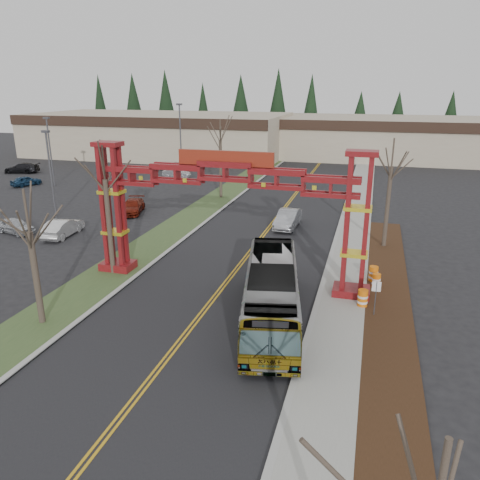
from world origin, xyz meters
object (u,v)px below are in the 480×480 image
(parked_car_mid_b, at_px, (26,181))
(street_sign, at_px, (376,292))
(parked_car_far_c, at_px, (22,168))
(bare_tree_median_far, at_px, (220,140))
(parked_car_far_a, at_px, (177,173))
(parked_car_near_a, at_px, (15,226))
(transit_bus, at_px, (271,293))
(parked_car_near_b, at_px, (63,228))
(barrel_mid, at_px, (376,281))
(silver_sedan, at_px, (288,219))
(barrel_north, at_px, (373,274))
(gateway_arch, at_px, (226,193))
(light_pole_mid, at_px, (50,147))
(retail_building_west, at_px, (160,134))
(bare_tree_right_far, at_px, (391,167))
(light_pole_far, at_px, (180,131))
(barrel_south, at_px, (363,299))
(parked_car_mid_a, at_px, (132,206))
(bare_tree_median_near, at_px, (29,233))
(bare_tree_median_mid, at_px, (105,180))
(retail_building_east, at_px, (383,138))
(parked_car_far_b, at_px, (175,166))
(light_pole_near, at_px, (50,168))

(parked_car_mid_b, distance_m, street_sign, 50.46)
(parked_car_far_c, distance_m, bare_tree_median_far, 34.78)
(parked_car_far_a, bearing_deg, parked_car_near_a, 176.52)
(transit_bus, relative_size, parked_car_near_b, 2.52)
(parked_car_near_a, bearing_deg, barrel_mid, -82.53)
(silver_sedan, distance_m, barrel_north, 13.32)
(gateway_arch, height_order, street_sign, gateway_arch)
(light_pole_mid, bearing_deg, retail_building_west, 88.35)
(bare_tree_right_far, bearing_deg, barrel_north, -95.48)
(light_pole_far, bearing_deg, barrel_south, -55.56)
(transit_bus, relative_size, parked_car_mid_a, 2.48)
(parked_car_near_a, xyz_separation_m, parked_car_mid_a, (6.54, 9.00, 0.01))
(parked_car_mid_a, height_order, bare_tree_right_far, bare_tree_right_far)
(parked_car_far_a, bearing_deg, street_sign, -139.76)
(light_pole_far, height_order, street_sign, light_pole_far)
(parked_car_near_b, height_order, parked_car_far_c, parked_car_near_b)
(transit_bus, distance_m, parked_car_mid_a, 26.18)
(bare_tree_median_near, height_order, barrel_south, bare_tree_median_near)
(bare_tree_median_far, height_order, light_pole_mid, bare_tree_median_far)
(parked_car_far_a, relative_size, parked_car_far_c, 0.77)
(parked_car_near_a, height_order, light_pole_far, light_pole_far)
(bare_tree_median_mid, bearing_deg, parked_car_near_a, 155.68)
(silver_sedan, height_order, light_pole_far, light_pole_far)
(transit_bus, distance_m, parked_car_far_c, 57.28)
(parked_car_near_b, distance_m, light_pole_far, 35.84)
(light_pole_far, relative_size, barrel_mid, 9.71)
(light_pole_mid, bearing_deg, parked_car_near_b, -51.61)
(parked_car_far_a, height_order, bare_tree_median_mid, bare_tree_median_mid)
(silver_sedan, bearing_deg, parked_car_near_a, -157.57)
(light_pole_mid, bearing_deg, barrel_mid, -28.77)
(transit_bus, relative_size, light_pole_mid, 1.35)
(gateway_arch, height_order, retail_building_west, gateway_arch)
(retail_building_east, bearing_deg, gateway_arch, -99.17)
(parked_car_near_a, relative_size, parked_car_far_b, 0.86)
(light_pole_near, bearing_deg, retail_building_west, 101.78)
(street_sign, xyz_separation_m, barrel_mid, (0.07, 3.98, -1.02))
(parked_car_mid_a, xyz_separation_m, light_pole_mid, (-16.38, 9.53, 4.32))
(gateway_arch, relative_size, parked_car_far_c, 3.60)
(parked_car_mid_b, distance_m, bare_tree_median_near, 40.82)
(bare_tree_median_near, height_order, barrel_mid, bare_tree_median_near)
(retail_building_west, xyz_separation_m, bare_tree_median_mid, (22.00, -54.62, 2.73))
(parked_car_near_a, bearing_deg, retail_building_west, 24.65)
(retail_building_west, bearing_deg, parked_car_near_a, -79.58)
(transit_bus, xyz_separation_m, bare_tree_median_mid, (-11.93, 3.69, 4.86))
(parked_car_far_a, relative_size, light_pole_near, 0.47)
(retail_building_east, bearing_deg, transit_bus, -95.23)
(parked_car_near_b, xyz_separation_m, parked_car_far_a, (-1.40, 27.74, -0.12))
(bare_tree_right_far, height_order, light_pole_mid, light_pole_mid)
(bare_tree_median_near, height_order, bare_tree_median_mid, bare_tree_median_mid)
(parked_car_near_a, relative_size, bare_tree_median_mid, 0.45)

